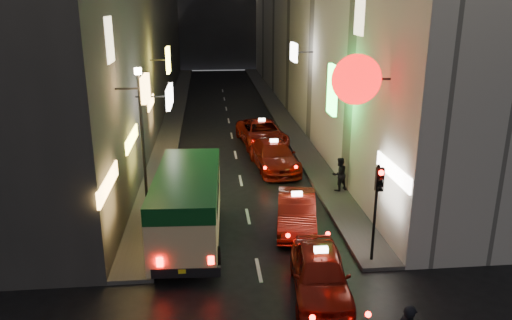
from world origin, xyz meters
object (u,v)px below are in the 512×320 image
object	(u,v)px
taxi_near	(320,270)
lamp_post	(142,135)
traffic_light	(378,193)
minibus	(188,200)

from	to	relation	value
taxi_near	lamp_post	distance (m)	9.01
lamp_post	traffic_light	bearing A→B (deg)	-28.91
minibus	taxi_near	bearing A→B (deg)	-43.42
traffic_light	lamp_post	bearing A→B (deg)	151.09
minibus	taxi_near	size ratio (longest dim) A/B	1.19
taxi_near	lamp_post	xyz separation A→B (m)	(-5.95, 6.13, 2.87)
minibus	traffic_light	distance (m)	6.90
taxi_near	traffic_light	world-z (taller)	traffic_light
traffic_light	lamp_post	xyz separation A→B (m)	(-8.20, 4.53, 1.04)
taxi_near	minibus	bearing A→B (deg)	136.58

